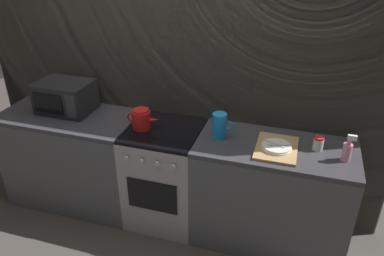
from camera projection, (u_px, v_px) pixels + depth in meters
ground_plane at (167, 215)px, 3.48m from camera, size 8.00×8.00×0.00m
back_wall at (176, 81)px, 3.19m from camera, size 3.60×0.05×2.40m
counter_left at (75, 158)px, 3.51m from camera, size 1.20×0.60×0.90m
stove_unit at (166, 175)px, 3.27m from camera, size 0.60×0.63×0.90m
counter_right at (270, 194)px, 3.04m from camera, size 1.20×0.60×0.90m
microwave at (65, 97)px, 3.30m from camera, size 0.46×0.35×0.27m
kettle at (141, 119)px, 3.04m from camera, size 0.28×0.15×0.17m
pitcher at (219, 126)px, 2.90m from camera, size 0.16×0.11×0.20m
dish_pile at (277, 148)px, 2.77m from camera, size 0.30×0.40×0.06m
spice_jar at (318, 143)px, 2.76m from camera, size 0.08×0.08×0.10m
spray_bottle at (347, 151)px, 2.62m from camera, size 0.08×0.06×0.20m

